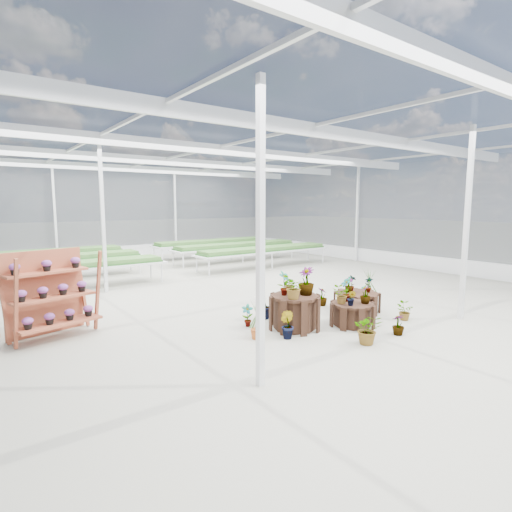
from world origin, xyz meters
TOP-DOWN VIEW (x-y plane):
  - ground_plane at (0.00, 0.00)m, footprint 24.00×24.00m
  - greenhouse_shell at (0.00, 0.00)m, footprint 18.00×24.00m
  - steel_frame at (0.00, 0.00)m, footprint 18.00×24.00m
  - nursery_benches at (0.00, 7.20)m, footprint 16.00×7.00m
  - plinth_tall at (-0.74, -2.24)m, footprint 1.42×1.42m
  - plinth_mid at (0.46, -2.84)m, footprint 1.24×1.24m
  - plinth_low at (1.46, -2.14)m, footprint 1.13×1.13m
  - shelf_rack at (-5.09, 0.26)m, footprint 1.84×1.26m
  - nursery_plants at (0.13, -2.39)m, footprint 4.64×3.17m

SIDE VIEW (x-z plane):
  - ground_plane at x=0.00m, z-range 0.00..0.00m
  - plinth_low at x=1.46m, z-range 0.00..0.50m
  - plinth_mid at x=0.46m, z-range 0.00..0.52m
  - plinth_tall at x=-0.74m, z-range 0.00..0.75m
  - nursery_benches at x=0.00m, z-range 0.00..0.84m
  - nursery_plants at x=0.13m, z-range -0.14..1.22m
  - shelf_rack at x=-5.09m, z-range 0.00..1.78m
  - greenhouse_shell at x=0.00m, z-range 0.00..4.50m
  - steel_frame at x=0.00m, z-range 0.00..4.50m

